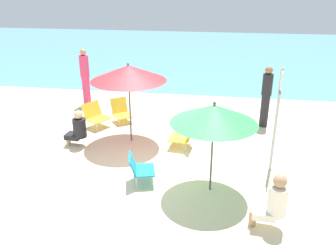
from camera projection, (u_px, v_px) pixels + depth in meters
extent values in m
plane|color=beige|center=(138.00, 164.00, 7.55)|extent=(40.00, 40.00, 0.00)
cube|color=#5693A3|center=(193.00, 51.00, 19.48)|extent=(40.00, 16.00, 0.01)
cylinder|color=#4C4C51|center=(212.00, 149.00, 6.32)|extent=(0.04, 0.04, 1.70)
cone|color=green|center=(214.00, 114.00, 6.06)|extent=(1.55, 1.55, 0.34)
sphere|color=#4C4C51|center=(215.00, 103.00, 5.98)|extent=(0.06, 0.06, 0.06)
cylinder|color=#4C4C51|center=(130.00, 104.00, 8.32)|extent=(0.04, 0.04, 1.89)
cone|color=red|center=(128.00, 73.00, 8.02)|extent=(1.77, 1.77, 0.36)
sphere|color=#4C4C51|center=(128.00, 64.00, 7.94)|extent=(0.06, 0.06, 0.06)
cube|color=gold|center=(123.00, 115.00, 9.72)|extent=(0.67, 0.68, 0.03)
cube|color=gold|center=(119.00, 105.00, 9.85)|extent=(0.47, 0.41, 0.43)
cylinder|color=silver|center=(132.00, 120.00, 9.67)|extent=(0.02, 0.02, 0.18)
cylinder|color=silver|center=(119.00, 123.00, 9.51)|extent=(0.02, 0.02, 0.18)
cylinder|color=silver|center=(127.00, 116.00, 10.00)|extent=(0.02, 0.02, 0.18)
cylinder|color=silver|center=(114.00, 118.00, 9.84)|extent=(0.02, 0.02, 0.18)
cube|color=gold|center=(98.00, 119.00, 9.36)|extent=(0.67, 0.71, 0.03)
cube|color=gold|center=(92.00, 110.00, 9.42)|extent=(0.41, 0.56, 0.40)
cylinder|color=silver|center=(109.00, 122.00, 9.47)|extent=(0.02, 0.02, 0.23)
cylinder|color=silver|center=(97.00, 127.00, 9.15)|extent=(0.02, 0.02, 0.23)
cylinder|color=silver|center=(100.00, 119.00, 9.68)|extent=(0.02, 0.02, 0.23)
cylinder|color=silver|center=(88.00, 124.00, 9.36)|extent=(0.02, 0.02, 0.23)
cube|color=gold|center=(180.00, 138.00, 8.25)|extent=(0.52, 0.59, 0.03)
cube|color=gold|center=(191.00, 130.00, 8.11)|extent=(0.22, 0.56, 0.44)
cylinder|color=silver|center=(170.00, 146.00, 8.15)|extent=(0.02, 0.02, 0.22)
cylinder|color=silver|center=(174.00, 138.00, 8.54)|extent=(0.02, 0.02, 0.22)
cylinder|color=silver|center=(186.00, 147.00, 8.06)|extent=(0.02, 0.02, 0.22)
cylinder|color=silver|center=(189.00, 140.00, 8.45)|extent=(0.02, 0.02, 0.22)
cube|color=teal|center=(144.00, 170.00, 6.78)|extent=(0.52, 0.60, 0.03)
cube|color=teal|center=(132.00, 163.00, 6.70)|extent=(0.26, 0.53, 0.32)
cylinder|color=silver|center=(152.00, 171.00, 7.04)|extent=(0.02, 0.02, 0.26)
cylinder|color=silver|center=(153.00, 182.00, 6.66)|extent=(0.02, 0.02, 0.26)
cylinder|color=silver|center=(136.00, 172.00, 7.01)|extent=(0.02, 0.02, 0.26)
cylinder|color=silver|center=(136.00, 183.00, 6.63)|extent=(0.02, 0.02, 0.26)
cube|color=black|center=(74.00, 136.00, 8.35)|extent=(0.39, 0.34, 0.12)
cylinder|color=#DBAD84|center=(68.00, 140.00, 8.43)|extent=(0.12, 0.12, 0.24)
cylinder|color=black|center=(80.00, 128.00, 8.22)|extent=(0.31, 0.31, 0.46)
sphere|color=#DBAD84|center=(78.00, 115.00, 8.09)|extent=(0.20, 0.20, 0.20)
cube|color=silver|center=(264.00, 213.00, 5.54)|extent=(0.38, 0.33, 0.12)
cylinder|color=tan|center=(253.00, 218.00, 5.63)|extent=(0.12, 0.12, 0.27)
cylinder|color=silver|center=(277.00, 201.00, 5.41)|extent=(0.30, 0.30, 0.50)
sphere|color=tan|center=(280.00, 181.00, 5.27)|extent=(0.22, 0.22, 0.22)
cylinder|color=black|center=(264.00, 111.00, 9.37)|extent=(0.22, 0.22, 0.88)
cylinder|color=black|center=(267.00, 85.00, 9.09)|extent=(0.26, 0.26, 0.57)
sphere|color=#896042|center=(269.00, 70.00, 8.95)|extent=(0.20, 0.20, 0.20)
cylinder|color=#DB3866|center=(87.00, 91.00, 10.99)|extent=(0.24, 0.24, 0.90)
cylinder|color=#DB3866|center=(84.00, 66.00, 10.69)|extent=(0.28, 0.28, 0.68)
sphere|color=tan|center=(83.00, 52.00, 10.52)|extent=(0.20, 0.20, 0.20)
cylinder|color=#ADADB2|center=(276.00, 121.00, 6.95)|extent=(0.06, 0.06, 2.16)
cube|color=white|center=(281.00, 81.00, 6.63)|extent=(0.08, 0.44, 0.40)
cube|color=navy|center=(280.00, 89.00, 6.70)|extent=(0.08, 0.44, 0.06)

